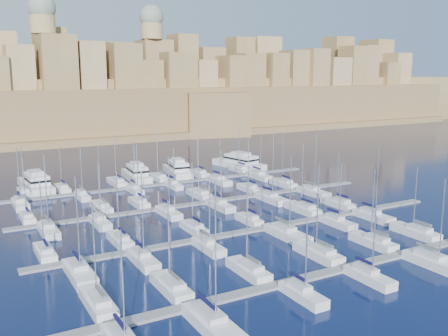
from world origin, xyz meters
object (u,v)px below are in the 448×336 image
sailboat_4 (373,242)px  sailboat_0 (98,303)px  motor_yacht_b (137,174)px  sailboat_2 (249,270)px  motor_yacht_c (178,169)px  motor_yacht_d (240,162)px  motor_yacht_a (36,183)px

sailboat_4 → sailboat_0: bearing=179.9°
sailboat_4 → motor_yacht_b: sailboat_4 is taller
sailboat_2 → motor_yacht_b: size_ratio=0.85×
motor_yacht_c → sailboat_0: bearing=-120.8°
motor_yacht_b → motor_yacht_d: (33.48, 1.59, 0.00)m
sailboat_4 → motor_yacht_d: 73.09m
sailboat_4 → motor_yacht_a: 82.57m
sailboat_2 → motor_yacht_c: (19.93, 69.96, 0.99)m
motor_yacht_a → sailboat_2: bearing=-75.7°
motor_yacht_a → motor_yacht_d: size_ratio=0.92×
motor_yacht_a → sailboat_4: bearing=-58.8°
sailboat_2 → motor_yacht_a: bearing=104.3°
sailboat_0 → motor_yacht_d: sailboat_0 is taller
sailboat_0 → motor_yacht_a: 70.70m
motor_yacht_d → sailboat_2: bearing=-120.0°
motor_yacht_d → motor_yacht_c: bearing=-176.5°
motor_yacht_b → motor_yacht_c: size_ratio=0.95×
sailboat_4 → motor_yacht_a: (-42.71, 70.65, 0.99)m
motor_yacht_a → motor_yacht_d: 59.22m
sailboat_0 → motor_yacht_d: size_ratio=0.70×
sailboat_2 → motor_yacht_a: sailboat_2 is taller
sailboat_2 → motor_yacht_a: size_ratio=0.75×
sailboat_4 → motor_yacht_d: (16.50, 71.19, 0.99)m
motor_yacht_b → sailboat_2: bearing=-96.3°
motor_yacht_a → motor_yacht_b: same height
motor_yacht_c → sailboat_2: bearing=-105.9°
motor_yacht_a → motor_yacht_d: bearing=0.5°
sailboat_0 → sailboat_2: size_ratio=1.01×
sailboat_2 → sailboat_4: (24.67, 0.08, -0.00)m
sailboat_0 → motor_yacht_d: bearing=48.5°
sailboat_4 → motor_yacht_c: size_ratio=0.80×
sailboat_2 → sailboat_4: sailboat_2 is taller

